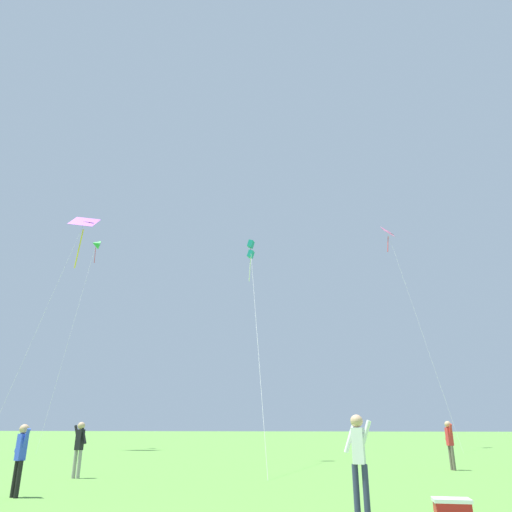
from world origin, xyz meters
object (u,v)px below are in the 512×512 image
Objects in this scene: kite_green_small at (96,245)px; person_foreground_watcher at (359,453)px; person_in_red_shirt at (79,444)px; person_child_small at (450,440)px; kite_pink_low at (390,241)px; kite_teal_box at (251,252)px; person_near_tree at (21,453)px; kite_purple_streamer at (82,233)px.

kite_green_small is 9.65× the size of person_foreground_watcher.
person_in_red_shirt is 13.72m from person_child_small.
kite_teal_box is at bearing -117.90° from kite_pink_low.
person_foreground_watcher is at bearing -108.37° from person_child_small.
kite_teal_box is 6.64× the size of person_in_red_shirt.
kite_green_small is at bearing -167.18° from kite_pink_low.
person_in_red_shirt is at bearing -156.23° from person_child_small.
person_near_tree is at bearing -77.14° from person_in_red_shirt.
kite_teal_box is (16.37, -11.75, -6.06)m from kite_green_small.
kite_green_small is 3.33m from kite_purple_streamer.
kite_teal_box is at bearing 65.89° from person_in_red_shirt.
person_child_small is at bearing -91.94° from kite_pink_low.
kite_teal_box is at bearing 109.54° from person_foreground_watcher.
kite_purple_streamer is (0.53, -3.28, -0.25)m from kite_green_small.
kite_pink_low is 10.68× the size of person_child_small.
person_foreground_watcher is (-4.30, -31.72, -16.35)m from kite_pink_low.
kite_green_small is 28.72m from person_in_red_shirt.
kite_purple_streamer is 34.41m from person_foreground_watcher.
person_foreground_watcher is at bearing -70.46° from kite_teal_box.
kite_purple_streamer is at bearing 132.71° from person_foreground_watcher.
kite_purple_streamer is (-25.16, -9.13, -0.91)m from kite_pink_low.
kite_teal_box is 17.81m from person_foreground_watcher.
kite_purple_streamer reaches higher than person_child_small.
kite_pink_low is 11.75× the size of person_near_tree.
person_foreground_watcher is (8.96, -5.30, 0.04)m from person_in_red_shirt.
person_foreground_watcher is 1.00× the size of person_child_small.
person_foreground_watcher is 1.10× the size of person_near_tree.
person_child_small reaches higher than person_in_red_shirt.
kite_purple_streamer is 26.08m from person_in_red_shirt.
kite_purple_streamer reaches higher than person_foreground_watcher.
person_near_tree is at bearing -111.72° from kite_pink_low.
kite_pink_low is 26.35m from kite_green_small.
kite_pink_low is 35.94m from person_foreground_watcher.
kite_green_small reaches higher than person_foreground_watcher.
kite_pink_low is at bearing 63.34° from person_in_red_shirt.
person_near_tree is 15.22m from person_child_small.
person_foreground_watcher is (20.86, -22.59, -15.44)m from kite_purple_streamer.
person_near_tree is at bearing -102.59° from kite_teal_box.
person_child_small is (12.56, 5.53, 0.04)m from person_in_red_shirt.
kite_pink_low is 26.78m from kite_purple_streamer.
kite_teal_box is at bearing 159.07° from person_child_small.
kite_purple_streamer is at bearing -80.85° from kite_green_small.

